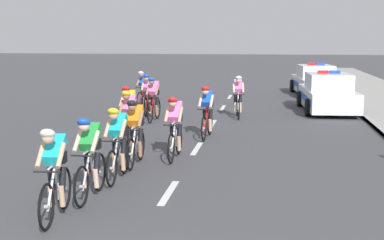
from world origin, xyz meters
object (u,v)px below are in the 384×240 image
object	(u,v)px
cyclist_ninth	(154,98)
police_car_nearest	(328,94)
cyclist_fifth	(175,127)
cyclist_seventh	(207,111)
cyclist_third	(118,142)
cyclist_fourth	(135,131)
cyclist_lead	(55,172)
cyclist_eleventh	(238,96)
cyclist_sixth	(129,118)
police_car_second	(315,81)
cyclist_twelfth	(143,89)
cyclist_second	(90,156)
cyclist_tenth	(148,94)
cyclist_eighth	(129,111)

from	to	relation	value
cyclist_ninth	police_car_nearest	size ratio (longest dim) A/B	0.38
cyclist_fifth	cyclist_seventh	distance (m)	2.76
cyclist_third	cyclist_fourth	size ratio (longest dim) A/B	1.00
cyclist_lead	cyclist_eleventh	bearing A→B (deg)	78.43
cyclist_third	cyclist_sixth	distance (m)	3.27
cyclist_ninth	police_car_second	size ratio (longest dim) A/B	0.38
cyclist_lead	cyclist_third	bearing A→B (deg)	82.02
cyclist_twelfth	police_car_second	bearing A→B (deg)	39.84
cyclist_seventh	cyclist_eleventh	xyz separation A→B (m)	(0.66, 3.97, 0.00)
cyclist_lead	cyclist_second	bearing A→B (deg)	79.97
cyclist_second	cyclist_sixth	world-z (taller)	same
cyclist_fourth	police_car_second	xyz separation A→B (m)	(5.25, 15.42, -0.11)
cyclist_sixth	cyclist_ninth	xyz separation A→B (m)	(-0.28, 4.34, 0.00)
cyclist_fifth	cyclist_twelfth	xyz separation A→B (m)	(-2.80, 8.62, 0.00)
cyclist_tenth	cyclist_eleventh	world-z (taller)	same
cyclist_sixth	cyclist_fifth	bearing A→B (deg)	-39.83
cyclist_third	cyclist_eighth	xyz separation A→B (m)	(-0.94, 4.47, 0.00)
cyclist_lead	cyclist_seventh	xyz separation A→B (m)	(1.62, 7.16, 0.00)
cyclist_fourth	cyclist_tenth	xyz separation A→B (m)	(-1.46, 7.69, 0.00)
cyclist_fourth	cyclist_eleventh	xyz separation A→B (m)	(1.90, 7.43, 0.00)
cyclist_lead	cyclist_tenth	size ratio (longest dim) A/B	1.00
cyclist_eleventh	cyclist_third	bearing A→B (deg)	-102.56
cyclist_fifth	cyclist_seventh	xyz separation A→B (m)	(0.45, 2.72, 0.00)
cyclist_second	cyclist_third	xyz separation A→B (m)	(0.14, 1.30, 0.00)
cyclist_ninth	police_car_nearest	bearing A→B (deg)	28.02
cyclist_ninth	cyclist_twelfth	size ratio (longest dim) A/B	1.00
cyclist_fifth	cyclist_eighth	size ratio (longest dim) A/B	1.00
cyclist_second	cyclist_ninth	size ratio (longest dim) A/B	1.00
cyclist_ninth	cyclist_fifth	bearing A→B (deg)	-72.85
cyclist_tenth	police_car_second	xyz separation A→B (m)	(6.71, 7.74, -0.11)
cyclist_third	cyclist_ninth	xyz separation A→B (m)	(-0.88, 7.55, 0.00)
cyclist_second	cyclist_eleventh	world-z (taller)	same
cyclist_seventh	cyclist_fourth	bearing A→B (deg)	-109.61
cyclist_fourth	police_car_second	bearing A→B (deg)	71.21
cyclist_second	cyclist_fifth	world-z (taller)	same
cyclist_eleventh	cyclist_sixth	bearing A→B (deg)	-114.86
cyclist_second	police_car_nearest	bearing A→B (deg)	65.90
cyclist_seventh	cyclist_twelfth	size ratio (longest dim) A/B	1.00
cyclist_fourth	cyclist_eleventh	distance (m)	7.67
cyclist_eleventh	cyclist_tenth	bearing A→B (deg)	175.63
cyclist_second	cyclist_seventh	world-z (taller)	same
cyclist_second	cyclist_fourth	bearing A→B (deg)	85.86
cyclist_eleventh	police_car_nearest	bearing A→B (deg)	32.44
cyclist_fourth	cyclist_eleventh	size ratio (longest dim) A/B	1.00
cyclist_eleventh	police_car_nearest	distance (m)	3.97
cyclist_third	cyclist_tenth	distance (m)	9.08
cyclist_sixth	cyclist_eleventh	world-z (taller)	same
cyclist_ninth	cyclist_twelfth	bearing A→B (deg)	109.44
cyclist_sixth	police_car_nearest	distance (m)	9.65
cyclist_third	police_car_nearest	distance (m)	12.06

